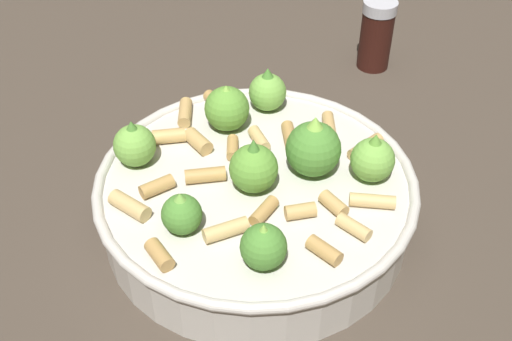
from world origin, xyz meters
TOP-DOWN VIEW (x-y plane):
  - ground_plane at (0.00, 0.00)m, footprint 2.40×2.40m
  - cooking_pan at (-0.00, -0.00)m, footprint 0.25×0.25m
  - pepper_shaker at (-0.27, 0.07)m, footprint 0.04×0.04m

SIDE VIEW (x-z plane):
  - ground_plane at x=0.00m, z-range 0.00..0.00m
  - cooking_pan at x=0.00m, z-range -0.02..0.08m
  - pepper_shaker at x=-0.27m, z-range 0.00..0.08m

